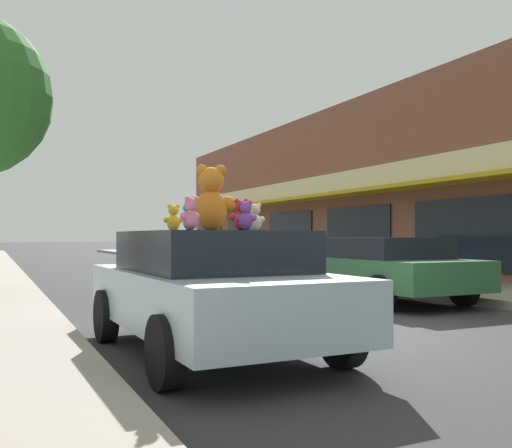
# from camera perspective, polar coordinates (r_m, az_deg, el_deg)

# --- Properties ---
(ground_plane) EXTENTS (260.00, 260.00, 0.00)m
(ground_plane) POSITION_cam_1_polar(r_m,az_deg,el_deg) (8.11, 11.51, -10.77)
(ground_plane) COLOR #333335
(storefront_row) EXTENTS (13.68, 35.35, 6.37)m
(storefront_row) POSITION_cam_1_polar(r_m,az_deg,el_deg) (24.90, 21.95, 3.08)
(storefront_row) COLOR brown
(storefront_row) RESTS_ON ground_plane
(plush_art_car) EXTENTS (2.14, 4.13, 1.41)m
(plush_art_car) POSITION_cam_1_polar(r_m,az_deg,el_deg) (6.61, -4.53, -6.33)
(plush_art_car) COLOR #ADC6D1
(plush_art_car) RESTS_ON ground_plane
(teddy_bear_giant) EXTENTS (0.59, 0.42, 0.77)m
(teddy_bear_giant) POSITION_cam_1_polar(r_m,az_deg,el_deg) (6.64, -4.51, 2.50)
(teddy_bear_giant) COLOR orange
(teddy_bear_giant) RESTS_ON plush_art_car
(teddy_bear_teal) EXTENTS (0.20, 0.22, 0.31)m
(teddy_bear_teal) POSITION_cam_1_polar(r_m,az_deg,el_deg) (5.90, -6.72, 0.79)
(teddy_bear_teal) COLOR teal
(teddy_bear_teal) RESTS_ON plush_art_car
(teddy_bear_pink) EXTENTS (0.24, 0.18, 0.32)m
(teddy_bear_pink) POSITION_cam_1_polar(r_m,az_deg,el_deg) (5.45, -6.55, 1.01)
(teddy_bear_pink) COLOR pink
(teddy_bear_pink) RESTS_ON plush_art_car
(teddy_bear_yellow) EXTENTS (0.24, 0.15, 0.33)m
(teddy_bear_yellow) POSITION_cam_1_polar(r_m,az_deg,el_deg) (6.91, -8.26, 0.59)
(teddy_bear_yellow) COLOR yellow
(teddy_bear_yellow) RESTS_ON plush_art_car
(teddy_bear_cream) EXTENTS (0.26, 0.18, 0.34)m
(teddy_bear_cream) POSITION_cam_1_polar(r_m,az_deg,el_deg) (6.87, -0.11, 0.63)
(teddy_bear_cream) COLOR beige
(teddy_bear_cream) RESTS_ON plush_art_car
(teddy_bear_purple) EXTENTS (0.21, 0.20, 0.31)m
(teddy_bear_purple) POSITION_cam_1_polar(r_m,az_deg,el_deg) (5.83, -1.02, 0.81)
(teddy_bear_purple) COLOR purple
(teddy_bear_purple) RESTS_ON plush_art_car
(teddy_bear_red) EXTENTS (0.25, 0.18, 0.34)m
(teddy_bear_red) POSITION_cam_1_polar(r_m,az_deg,el_deg) (5.95, -1.48, 0.89)
(teddy_bear_red) COLOR red
(teddy_bear_red) RESTS_ON plush_art_car
(parked_car_far_center) EXTENTS (2.15, 4.64, 1.32)m
(parked_car_far_center) POSITION_cam_1_polar(r_m,az_deg,el_deg) (12.16, 11.94, -4.07)
(parked_car_far_center) COLOR #336B3D
(parked_car_far_center) RESTS_ON ground_plane
(parked_car_far_right) EXTENTS (2.04, 4.49, 1.39)m
(parked_car_far_right) POSITION_cam_1_polar(r_m,az_deg,el_deg) (17.20, 0.12, -3.21)
(parked_car_far_right) COLOR #1E4793
(parked_car_far_right) RESTS_ON ground_plane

